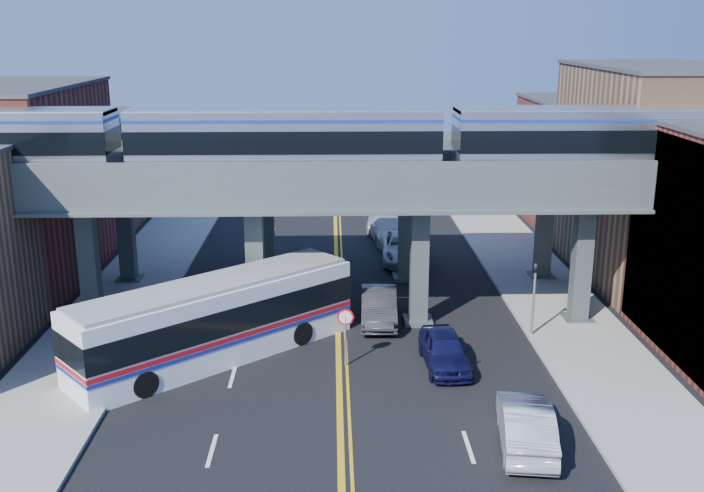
% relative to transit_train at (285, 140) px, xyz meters
% --- Properties ---
extents(ground, '(120.00, 120.00, 0.00)m').
position_rel_transit_train_xyz_m(ground, '(2.40, -8.00, -9.16)').
color(ground, black).
rests_on(ground, ground).
extents(sidewalk_west, '(5.00, 70.00, 0.16)m').
position_rel_transit_train_xyz_m(sidewalk_west, '(-9.10, 2.00, -9.08)').
color(sidewalk_west, gray).
rests_on(sidewalk_west, ground).
extents(sidewalk_east, '(5.00, 70.00, 0.16)m').
position_rel_transit_train_xyz_m(sidewalk_east, '(13.90, 2.00, -9.08)').
color(sidewalk_east, gray).
rests_on(sidewalk_east, ground).
extents(building_west_b, '(8.00, 14.00, 11.00)m').
position_rel_transit_train_xyz_m(building_west_b, '(-16.10, 8.00, -3.66)').
color(building_west_b, brown).
rests_on(building_west_b, ground).
extents(building_west_c, '(8.00, 10.00, 8.00)m').
position_rel_transit_train_xyz_m(building_west_c, '(-16.10, 21.00, -5.16)').
color(building_west_c, olive).
rests_on(building_west_c, ground).
extents(building_east_b, '(8.00, 14.00, 12.00)m').
position_rel_transit_train_xyz_m(building_east_b, '(20.90, 8.00, -3.16)').
color(building_east_b, olive).
rests_on(building_east_b, ground).
extents(building_east_c, '(8.00, 10.00, 9.00)m').
position_rel_transit_train_xyz_m(building_east_c, '(20.90, 21.00, -4.66)').
color(building_east_c, brown).
rests_on(building_east_c, ground).
extents(mural_panel, '(0.10, 9.50, 9.50)m').
position_rel_transit_train_xyz_m(mural_panel, '(16.95, -4.00, -4.41)').
color(mural_panel, teal).
rests_on(mural_panel, ground).
extents(elevated_viaduct_near, '(52.00, 3.60, 7.40)m').
position_rel_transit_train_xyz_m(elevated_viaduct_near, '(2.40, 0.00, -2.69)').
color(elevated_viaduct_near, '#46514F').
rests_on(elevated_viaduct_near, ground).
extents(elevated_viaduct_far, '(52.00, 3.60, 7.40)m').
position_rel_transit_train_xyz_m(elevated_viaduct_far, '(2.40, 7.00, -2.69)').
color(elevated_viaduct_far, '#46514F').
rests_on(elevated_viaduct_far, ground).
extents(transit_train, '(44.67, 2.80, 3.26)m').
position_rel_transit_train_xyz_m(transit_train, '(0.00, 0.00, 0.00)').
color(transit_train, black).
rests_on(transit_train, elevated_viaduct_near).
extents(stop_sign, '(0.76, 0.09, 2.63)m').
position_rel_transit_train_xyz_m(stop_sign, '(2.70, -5.00, -7.41)').
color(stop_sign, slate).
rests_on(stop_sign, ground).
extents(traffic_signal, '(0.15, 0.18, 4.10)m').
position_rel_transit_train_xyz_m(traffic_signal, '(11.60, -2.00, -6.86)').
color(traffic_signal, slate).
rests_on(traffic_signal, ground).
extents(transit_bus, '(12.02, 10.91, 3.43)m').
position_rel_transit_train_xyz_m(transit_bus, '(-3.00, -4.01, -7.40)').
color(transit_bus, white).
rests_on(transit_bus, ground).
extents(car_lane_a, '(2.04, 4.62, 1.55)m').
position_rel_transit_train_xyz_m(car_lane_a, '(6.98, -5.21, -8.39)').
color(car_lane_a, '#0F0F38').
rests_on(car_lane_a, ground).
extents(car_lane_b, '(1.95, 5.06, 1.64)m').
position_rel_transit_train_xyz_m(car_lane_b, '(4.46, 0.23, -8.34)').
color(car_lane_b, '#2B2B2E').
rests_on(car_lane_b, ground).
extents(car_lane_c, '(2.98, 6.21, 1.71)m').
position_rel_transit_train_xyz_m(car_lane_c, '(6.66, 10.77, -8.31)').
color(car_lane_c, '#BDBDC0').
rests_on(car_lane_c, ground).
extents(car_lane_d, '(3.13, 6.13, 1.70)m').
position_rel_transit_train_xyz_m(car_lane_d, '(6.01, 15.55, -8.31)').
color(car_lane_d, '#BCBBC0').
rests_on(car_lane_d, ground).
extents(car_parked_curb, '(2.40, 5.18, 1.65)m').
position_rel_transit_train_xyz_m(car_parked_curb, '(8.90, -11.95, -8.34)').
color(car_parked_curb, '#ADADB2').
rests_on(car_parked_curb, ground).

